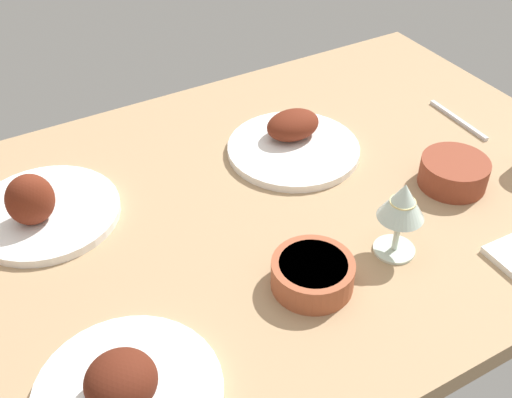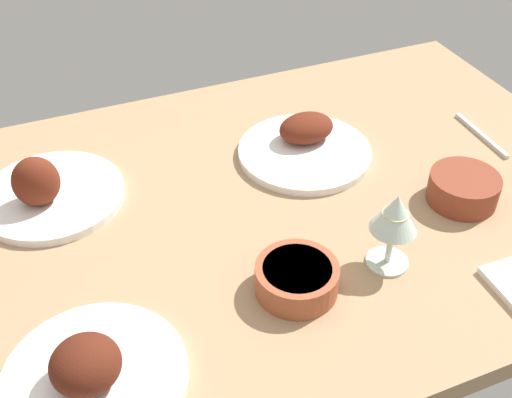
{
  "view_description": "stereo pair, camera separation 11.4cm",
  "coord_description": "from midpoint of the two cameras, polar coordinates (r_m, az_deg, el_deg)",
  "views": [
    {
      "loc": [
        44.09,
        76.73,
        78.37
      ],
      "look_at": [
        0.0,
        0.0,
        6.0
      ],
      "focal_mm": 44.93,
      "sensor_mm": 36.0,
      "label": 1
    },
    {
      "loc": [
        33.84,
        81.77,
        78.37
      ],
      "look_at": [
        0.0,
        0.0,
        6.0
      ],
      "focal_mm": 44.93,
      "sensor_mm": 36.0,
      "label": 2
    }
  ],
  "objects": [
    {
      "name": "dining_table",
      "position": [
        1.17,
        -2.8,
        -1.63
      ],
      "size": [
        140.0,
        90.0,
        4.0
      ],
      "primitive_type": "cube",
      "color": "tan",
      "rests_on": "ground"
    },
    {
      "name": "plate_far_side",
      "position": [
        1.29,
        0.8,
        5.05
      ],
      "size": [
        26.5,
        26.5,
        7.05
      ],
      "color": "white",
      "rests_on": "dining_table"
    },
    {
      "name": "plate_near_viewer",
      "position": [
        1.19,
        -21.26,
        -0.91
      ],
      "size": [
        26.19,
        26.19,
        10.86
      ],
      "color": "white",
      "rests_on": "dining_table"
    },
    {
      "name": "plate_center_main",
      "position": [
        0.9,
        -15.28,
        -16.19
      ],
      "size": [
        25.38,
        25.38,
        8.52
      ],
      "color": "white",
      "rests_on": "dining_table"
    },
    {
      "name": "bowl_potatoes",
      "position": [
        1.0,
        1.79,
        -6.76
      ],
      "size": [
        13.03,
        13.03,
        4.79
      ],
      "color": "#A35133",
      "rests_on": "dining_table"
    },
    {
      "name": "bowl_pasta",
      "position": [
        1.23,
        14.71,
        2.27
      ],
      "size": [
        12.66,
        12.66,
        5.36
      ],
      "color": "brown",
      "rests_on": "dining_table"
    },
    {
      "name": "wine_glass",
      "position": [
        1.02,
        9.8,
        -0.65
      ],
      "size": [
        7.6,
        7.6,
        14.0
      ],
      "color": "silver",
      "rests_on": "dining_table"
    },
    {
      "name": "fork_loose",
      "position": [
        1.44,
        15.4,
        6.73
      ],
      "size": [
        1.44,
        17.26,
        0.8
      ],
      "primitive_type": "cube",
      "rotation": [
        0.0,
        0.0,
        1.54
      ],
      "color": "silver",
      "rests_on": "dining_table"
    }
  ]
}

